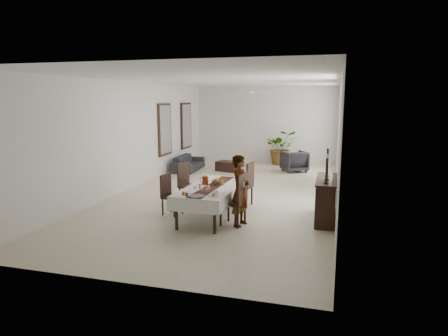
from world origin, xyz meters
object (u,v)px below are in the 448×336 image
red_pitcher (205,180)px  dining_table_top (213,188)px  woman (240,191)px  sideboard_body (326,200)px  sofa (189,163)px

red_pitcher → dining_table_top: bearing=-33.0°
woman → sideboard_body: 1.99m
dining_table_top → woman: bearing=-26.5°
woman → sideboard_body: size_ratio=1.00×
red_pitcher → sideboard_body: sideboard_body is taller
dining_table_top → sideboard_body: (2.50, 0.47, -0.23)m
sofa → dining_table_top: bearing=-157.3°
red_pitcher → woman: bearing=-29.6°
sideboard_body → sofa: bearing=135.5°
dining_table_top → sofa: 6.22m
dining_table_top → sideboard_body: bearing=12.8°
red_pitcher → woman: 1.12m
dining_table_top → sideboard_body: sideboard_body is taller
dining_table_top → sideboard_body: size_ratio=1.49×
sofa → sideboard_body: bearing=-137.6°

